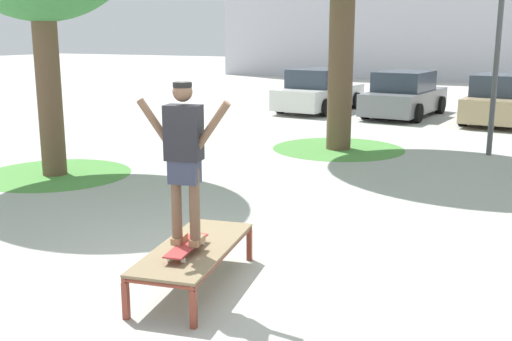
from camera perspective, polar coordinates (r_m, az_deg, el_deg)
name	(u,v)px	position (r m, az deg, el deg)	size (l,w,h in m)	color
ground_plane	(201,276)	(7.11, -5.12, -9.77)	(120.00, 120.00, 0.00)	#B7B5AD
skate_box	(194,250)	(6.70, -5.78, -7.42)	(1.10, 2.01, 0.46)	brown
skateboard	(187,246)	(6.48, -6.50, -7.01)	(0.35, 0.82, 0.09)	#B23333
skater	(184,153)	(6.21, -6.72, 1.66)	(0.99, 0.34, 1.69)	brown
grass_patch_near_left	(55,174)	(12.66, -18.23, -0.32)	(2.95, 2.95, 0.01)	#519342
grass_patch_mid_back	(338,149)	(14.84, 7.68, 2.04)	(3.15, 3.15, 0.01)	#519342
car_white	(319,92)	(22.02, 5.91, 7.33)	(2.21, 4.34, 1.50)	silver
car_grey	(404,96)	(21.08, 13.69, 6.81)	(2.20, 4.34, 1.50)	slate
car_tan	(502,100)	(20.46, 21.98, 6.08)	(2.18, 4.33, 1.50)	tan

